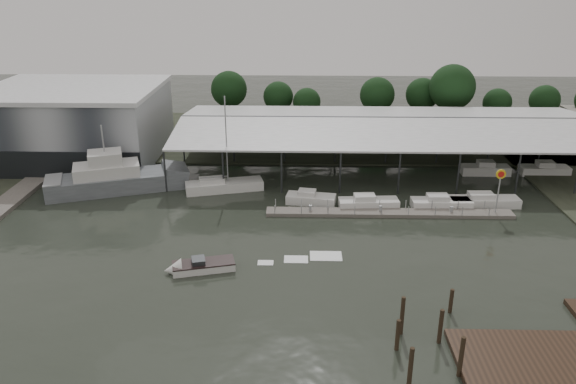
{
  "coord_description": "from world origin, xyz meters",
  "views": [
    {
      "loc": [
        4.93,
        -48.79,
        26.02
      ],
      "look_at": [
        3.45,
        10.38,
        2.5
      ],
      "focal_mm": 35.0,
      "sensor_mm": 36.0,
      "label": 1
    }
  ],
  "objects_px": {
    "shell_fuel_sign": "(500,183)",
    "speedboat_underway": "(198,267)",
    "white_sailboat": "(223,186)",
    "grey_trawler": "(117,178)"
  },
  "relations": [
    {
      "from": "grey_trawler",
      "to": "speedboat_underway",
      "type": "xyz_separation_m",
      "value": [
        13.65,
        -20.1,
        -1.19
      ]
    },
    {
      "from": "grey_trawler",
      "to": "white_sailboat",
      "type": "xyz_separation_m",
      "value": [
        13.32,
        0.19,
        -0.94
      ]
    },
    {
      "from": "shell_fuel_sign",
      "to": "speedboat_underway",
      "type": "height_order",
      "value": "shell_fuel_sign"
    },
    {
      "from": "grey_trawler",
      "to": "speedboat_underway",
      "type": "height_order",
      "value": "grey_trawler"
    },
    {
      "from": "shell_fuel_sign",
      "to": "white_sailboat",
      "type": "height_order",
      "value": "white_sailboat"
    },
    {
      "from": "shell_fuel_sign",
      "to": "speedboat_underway",
      "type": "xyz_separation_m",
      "value": [
        -31.58,
        -13.29,
        -3.53
      ]
    },
    {
      "from": "grey_trawler",
      "to": "speedboat_underway",
      "type": "relative_size",
      "value": 1.04
    },
    {
      "from": "grey_trawler",
      "to": "white_sailboat",
      "type": "height_order",
      "value": "white_sailboat"
    },
    {
      "from": "white_sailboat",
      "to": "shell_fuel_sign",
      "type": "bearing_deg",
      "value": -26.81
    },
    {
      "from": "white_sailboat",
      "to": "speedboat_underway",
      "type": "height_order",
      "value": "white_sailboat"
    }
  ]
}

